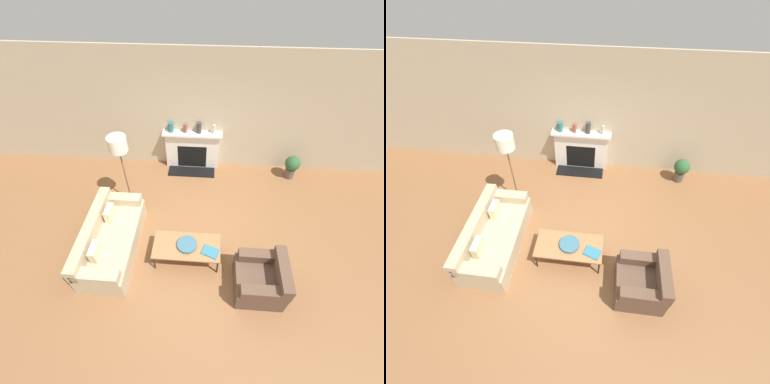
{
  "view_description": "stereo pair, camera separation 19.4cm",
  "coord_description": "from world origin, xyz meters",
  "views": [
    {
      "loc": [
        0.16,
        -2.68,
        4.51
      ],
      "look_at": [
        -0.13,
        1.19,
        0.45
      ],
      "focal_mm": 24.0,
      "sensor_mm": 36.0,
      "label": 1
    },
    {
      "loc": [
        0.35,
        -2.66,
        4.51
      ],
      "look_at": [
        -0.13,
        1.19,
        0.45
      ],
      "focal_mm": 24.0,
      "sensor_mm": 36.0,
      "label": 2
    }
  ],
  "objects": [
    {
      "name": "wall_back",
      "position": [
        0.0,
        2.76,
        1.45
      ],
      "size": [
        18.0,
        0.06,
        2.9
      ],
      "color": "#BCAD8E",
      "rests_on": "ground_plane"
    },
    {
      "name": "couch",
      "position": [
        -1.62,
        -0.04,
        0.29
      ],
      "size": [
        0.89,
        1.92,
        0.75
      ],
      "rotation": [
        0.0,
        0.0,
        1.57
      ],
      "color": "tan",
      "rests_on": "ground_plane"
    },
    {
      "name": "mantel_vase_right",
      "position": [
        0.29,
        2.63,
        1.14
      ],
      "size": [
        0.07,
        0.07,
        0.22
      ],
      "color": "beige",
      "rests_on": "fireplace"
    },
    {
      "name": "floor_lamp",
      "position": [
        -1.54,
        1.21,
        1.5
      ],
      "size": [
        0.37,
        0.37,
        1.79
      ],
      "color": "brown",
      "rests_on": "ground_plane"
    },
    {
      "name": "bowl",
      "position": [
        -0.12,
        -0.15,
        0.46
      ],
      "size": [
        0.36,
        0.36,
        0.06
      ],
      "color": "#38667A",
      "rests_on": "coffee_table"
    },
    {
      "name": "mantel_vase_center_right",
      "position": [
        -0.06,
        2.63,
        1.16
      ],
      "size": [
        0.12,
        0.12,
        0.27
      ],
      "color": "#3D383D",
      "rests_on": "fireplace"
    },
    {
      "name": "potted_plant",
      "position": [
        2.28,
        2.36,
        0.36
      ],
      "size": [
        0.37,
        0.37,
        0.62
      ],
      "color": "brown",
      "rests_on": "ground_plane"
    },
    {
      "name": "armchair_near",
      "position": [
        1.2,
        -0.65,
        0.31
      ],
      "size": [
        0.82,
        0.83,
        0.77
      ],
      "rotation": [
        0.0,
        0.0,
        -1.57
      ],
      "color": "brown",
      "rests_on": "ground_plane"
    },
    {
      "name": "mantel_vase_left",
      "position": [
        -0.74,
        2.63,
        1.14
      ],
      "size": [
        0.13,
        0.13,
        0.23
      ],
      "color": "#28666B",
      "rests_on": "fireplace"
    },
    {
      "name": "fireplace",
      "position": [
        -0.22,
        2.62,
        0.5
      ],
      "size": [
        1.45,
        0.59,
        1.03
      ],
      "color": "silver",
      "rests_on": "ground_plane"
    },
    {
      "name": "book",
      "position": [
        0.31,
        -0.26,
        0.44
      ],
      "size": [
        0.34,
        0.29,
        0.02
      ],
      "rotation": [
        0.0,
        0.0,
        -0.36
      ],
      "color": "teal",
      "rests_on": "coffee_table"
    },
    {
      "name": "coffee_table",
      "position": [
        -0.13,
        -0.16,
        0.39
      ],
      "size": [
        1.24,
        0.61,
        0.42
      ],
      "color": "olive",
      "rests_on": "ground_plane"
    },
    {
      "name": "ground_plane",
      "position": [
        0.0,
        0.0,
        0.0
      ],
      "size": [
        18.0,
        18.0,
        0.0
      ],
      "primitive_type": "plane",
      "color": "brown"
    },
    {
      "name": "mantel_vase_center_left",
      "position": [
        -0.39,
        2.63,
        1.13
      ],
      "size": [
        0.1,
        0.1,
        0.21
      ],
      "color": "brown",
      "rests_on": "fireplace"
    }
  ]
}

